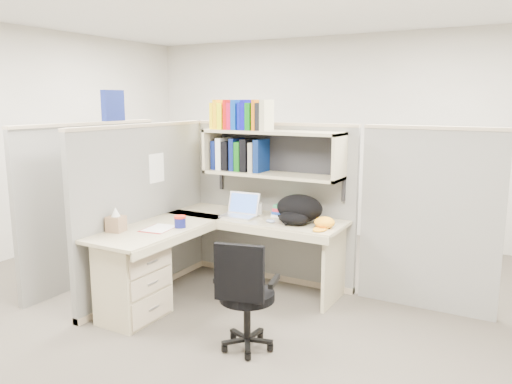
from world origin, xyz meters
The scene contains 14 objects.
ground centered at (0.00, 0.00, 0.00)m, with size 6.00×6.00×0.00m, color #3D392F.
room_shell centered at (0.00, 0.00, 1.62)m, with size 6.00×6.00×6.00m.
cubicle centered at (-0.37, 0.45, 0.91)m, with size 3.79×1.84×1.95m.
desk centered at (-0.41, -0.29, 0.44)m, with size 1.74×1.75×0.73m.
laptop centered at (-0.14, 0.48, 0.85)m, with size 0.33×0.33×0.24m, color silver, non-canonical shape.
backpack centered at (0.45, 0.53, 0.86)m, with size 0.44×0.34×0.26m, color black, non-canonical shape.
orange_cap centered at (0.74, 0.49, 0.78)m, with size 0.18×0.21×0.10m, color orange, non-canonical shape.
snack_canister centered at (-0.39, -0.12, 0.78)m, with size 0.11×0.11×0.10m.
tissue_box centered at (-0.79, -0.50, 0.84)m, with size 0.13×0.13×0.21m, color #8E6E50, non-canonical shape.
mouse centered at (0.23, 0.42, 0.75)m, with size 0.09×0.06×0.03m, color #7B8CAF.
paper_cup centered at (-0.05, 0.70, 0.78)m, with size 0.07×0.07×0.11m, color white.
book_stack centered at (0.22, 0.75, 0.79)m, with size 0.18×0.24×0.12m, color gray, non-canonical shape.
loose_paper centered at (-0.53, -0.24, 0.73)m, with size 0.22×0.29×0.00m, color white, non-canonical shape.
task_chair centered at (0.55, -0.57, 0.31)m, with size 0.49×0.45×0.87m.
Camera 1 is at (2.30, -3.55, 1.84)m, focal length 35.00 mm.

